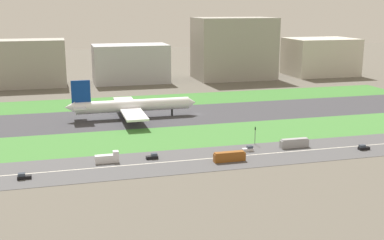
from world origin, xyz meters
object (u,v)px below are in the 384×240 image
object	(u,v)px
car_2	(153,157)
car_3	(24,177)
car_1	(248,149)
truck_0	(108,158)
hangar_building	(131,64)
fuel_tank_west	(111,64)
bus_0	(294,143)
office_tower	(234,48)
bus_1	(229,157)
cargo_warehouse	(320,57)
traffic_light	(255,134)
car_0	(363,148)
terminal_building	(26,63)
airliner	(130,106)

from	to	relation	value
car_2	car_3	world-z (taller)	same
car_1	truck_0	size ratio (longest dim) A/B	0.52
car_2	hangar_building	xyz separation A→B (m)	(18.26, 182.00, 12.70)
car_3	fuel_tank_west	bearing A→B (deg)	-102.55
bus_0	office_tower	bearing A→B (deg)	77.60
car_2	bus_0	bearing A→B (deg)	-0.00
bus_1	car_3	world-z (taller)	bus_1
cargo_warehouse	fuel_tank_west	world-z (taller)	cargo_warehouse
bus_0	bus_1	bearing A→B (deg)	-161.88
car_2	traffic_light	world-z (taller)	traffic_light
bus_1	bus_0	world-z (taller)	same
car_1	hangar_building	world-z (taller)	hangar_building
car_2	cargo_warehouse	distance (m)	249.62
hangar_building	office_tower	size ratio (longest dim) A/B	0.91
car_2	bus_0	distance (m)	56.67
traffic_light	truck_0	bearing A→B (deg)	-172.35
traffic_light	hangar_building	xyz separation A→B (m)	(-25.03, 174.01, 9.33)
car_1	fuel_tank_west	xyz separation A→B (m)	(-28.63, 227.00, 7.69)
truck_0	fuel_tank_west	bearing A→B (deg)	83.74
car_0	bus_0	world-z (taller)	bus_0
bus_0	terminal_building	distance (m)	213.00
airliner	cargo_warehouse	bearing A→B (deg)	34.03
car_3	bus_0	xyz separation A→B (m)	(100.72, 10.00, 0.90)
bus_1	car_0	distance (m)	54.97
car_0	cargo_warehouse	world-z (taller)	cargo_warehouse
car_3	fuel_tank_west	xyz separation A→B (m)	(52.75, 237.00, 7.69)
bus_1	bus_0	size ratio (longest dim) A/B	1.00
cargo_warehouse	car_2	bearing A→B (deg)	-133.10
terminal_building	car_0	bearing A→B (deg)	-55.06
car_2	bus_1	world-z (taller)	bus_1
bus_0	truck_0	xyz separation A→B (m)	(-72.89, 0.00, -0.15)
fuel_tank_west	office_tower	bearing A→B (deg)	-27.08
fuel_tank_west	cargo_warehouse	bearing A→B (deg)	-15.56
traffic_light	bus_0	bearing A→B (deg)	-30.88
car_1	car_2	world-z (taller)	same
car_3	cargo_warehouse	bearing A→B (deg)	-138.15
airliner	car_2	xyz separation A→B (m)	(-1.46, -68.00, -5.31)
airliner	bus_0	bearing A→B (deg)	-50.93
traffic_light	cargo_warehouse	bearing A→B (deg)	53.87
car_0	hangar_building	size ratio (longest dim) A/B	0.08
bus_1	cargo_warehouse	world-z (taller)	cargo_warehouse
car_3	hangar_building	size ratio (longest dim) A/B	0.08
truck_0	car_3	bearing A→B (deg)	-160.24
car_1	hangar_building	xyz separation A→B (m)	(-19.05, 182.00, 12.70)
car_3	bus_0	distance (m)	101.22
truck_0	traffic_light	size ratio (longest dim) A/B	1.17
terminal_building	office_tower	world-z (taller)	office_tower
bus_1	bus_0	bearing A→B (deg)	-161.88
airliner	car_2	size ratio (longest dim) A/B	14.77
bus_0	office_tower	xyz separation A→B (m)	(40.02, 182.00, 21.00)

